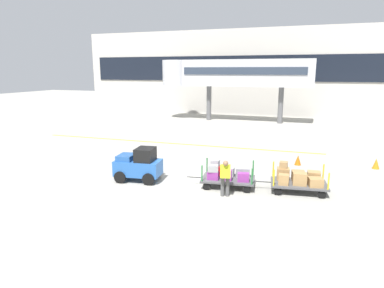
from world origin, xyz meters
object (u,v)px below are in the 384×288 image
object	(u,v)px
baggage_cart_lead	(227,175)
safety_cone_near	(376,164)
baggage_cart_middle	(299,179)
baggage_handler	(225,176)
safety_cone_far	(298,160)
baggage_tug	(139,165)

from	to	relation	value
baggage_cart_lead	safety_cone_near	size ratio (longest dim) A/B	5.58
baggage_cart_lead	baggage_cart_middle	xyz separation A→B (m)	(3.01, 0.38, 0.03)
baggage_handler	safety_cone_far	size ratio (longest dim) A/B	2.84
safety_cone_near	baggage_cart_lead	bearing A→B (deg)	-141.78
baggage_cart_middle	baggage_handler	xyz separation A→B (m)	(-2.80, -1.61, 0.32)
baggage_cart_lead	safety_cone_near	xyz separation A→B (m)	(6.74, 5.31, -0.25)
baggage_handler	safety_cone_far	world-z (taller)	baggage_handler
baggage_tug	safety_cone_far	size ratio (longest dim) A/B	4.04
safety_cone_far	baggage_tug	bearing A→B (deg)	-142.77
baggage_cart_middle	safety_cone_far	xyz separation A→B (m)	(-0.17, 4.34, -0.28)
baggage_tug	safety_cone_far	bearing A→B (deg)	37.23
safety_cone_far	baggage_cart_lead	bearing A→B (deg)	-120.98
baggage_cart_middle	safety_cone_far	world-z (taller)	baggage_cart_middle
baggage_tug	safety_cone_near	world-z (taller)	baggage_tug
baggage_cart_middle	safety_cone_near	bearing A→B (deg)	52.86
baggage_tug	baggage_cart_middle	bearing A→B (deg)	7.35
baggage_cart_middle	baggage_handler	size ratio (longest dim) A/B	1.96
safety_cone_near	baggage_cart_middle	bearing A→B (deg)	-127.14
baggage_cart_middle	safety_cone_far	size ratio (longest dim) A/B	5.58
baggage_tug	safety_cone_near	distance (m)	12.31
baggage_handler	safety_cone_near	world-z (taller)	baggage_handler
baggage_handler	safety_cone_near	size ratio (longest dim) A/B	2.84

